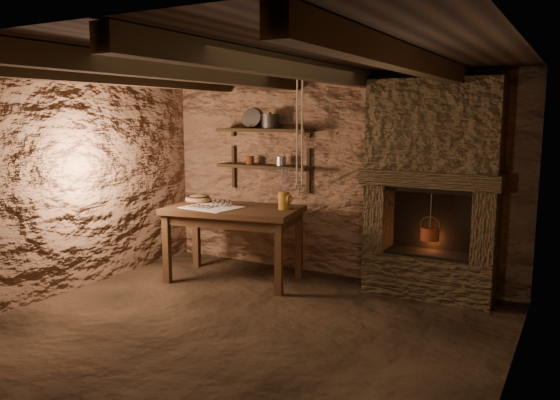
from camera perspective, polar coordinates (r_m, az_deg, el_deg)
The scene contains 25 objects.
floor at distance 5.14m, azimuth -4.11°, elevation -13.19°, with size 4.50×4.50×0.00m, color black.
back_wall at distance 6.57m, azimuth 5.46°, elevation 2.42°, with size 4.50×0.04×2.40m, color brown.
front_wall at distance 3.38m, azimuth -23.48°, elevation -4.29°, with size 4.50×0.04×2.40m, color brown.
left_wall at distance 6.35m, azimuth -21.43°, elevation 1.63°, with size 0.04×4.00×2.40m, color brown.
right_wall at distance 4.05m, azimuth 23.29°, elevation -2.21°, with size 0.04×4.00×2.40m, color brown.
ceiling at distance 4.79m, azimuth -4.43°, elevation 14.47°, with size 4.50×4.00×0.04m, color black.
beam_far_left at distance 5.75m, azimuth -17.22°, elevation 12.26°, with size 0.14×3.95×0.16m, color black.
beam_mid_left at distance 5.08m, azimuth -9.23°, elevation 13.05°, with size 0.14×3.95×0.16m, color black.
beam_mid_right at distance 4.53m, azimuth 1.00°, elevation 13.69°, with size 0.14×3.95×0.16m, color black.
beam_far_right at distance 4.15m, azimuth 13.61°, elevation 13.91°, with size 0.14×3.95×0.16m, color black.
shelf_lower at distance 6.81m, azimuth -1.64°, elevation 3.53°, with size 1.25×0.30×0.04m, color black.
shelf_upper at distance 6.78m, azimuth -1.65°, elevation 7.31°, with size 1.25×0.30×0.04m, color black.
hearth at distance 5.94m, azimuth 15.62°, elevation 1.73°, with size 1.43×0.51×2.30m.
work_table at distance 6.44m, azimuth -4.83°, elevation -4.29°, with size 1.66×1.13×0.87m.
linen_cloth at distance 6.36m, azimuth -7.14°, elevation -0.76°, with size 0.61×0.49×0.01m, color beige.
pewter_cutlery_row at distance 6.34m, azimuth -7.25°, elevation -0.69°, with size 0.51×0.20×0.01m, color gray, non-canonical shape.
drinking_glasses at distance 6.43m, azimuth -6.38°, elevation -0.24°, with size 0.20×0.06×0.08m, color silver, non-canonical shape.
stoneware_jug at distance 6.16m, azimuth 0.44°, elevation 0.86°, with size 0.16×0.16×0.47m.
wooden_bowl at distance 6.76m, azimuth -8.55°, elevation 0.07°, with size 0.32×0.32×0.11m, color #996742.
iron_stockpot at distance 6.74m, azimuth -1.02°, elevation 8.14°, with size 0.21×0.21×0.16m, color #302E2B.
tin_pan at distance 6.99m, azimuth -2.98°, elevation 8.54°, with size 0.25×0.25×0.03m, color #9B9B96.
small_kettle at distance 6.68m, azimuth 0.11°, elevation 4.08°, with size 0.16×0.12×0.17m, color #9B9B96, non-canonical shape.
rusty_tin at distance 6.91m, azimuth -3.16°, elevation 4.18°, with size 0.10×0.10×0.10m, color #522010.
red_pot at distance 5.98m, azimuth 15.40°, elevation -3.35°, with size 0.22×0.20×0.54m.
hanging_ropes at distance 5.65m, azimuth 2.06°, elevation 7.53°, with size 0.08×0.08×1.20m, color beige, non-canonical shape.
Camera 1 is at (2.65, -3.97, 1.92)m, focal length 35.00 mm.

